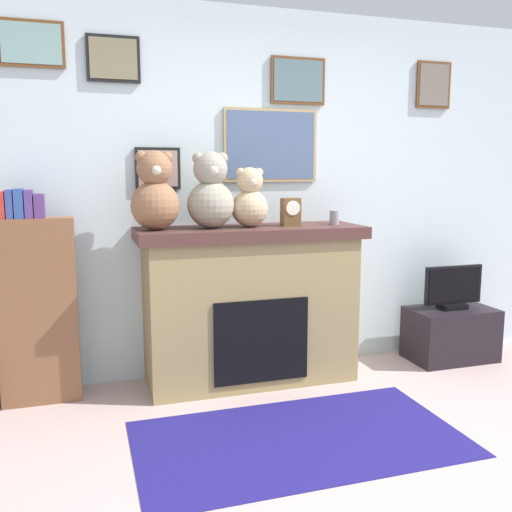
{
  "coord_description": "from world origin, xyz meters",
  "views": [
    {
      "loc": [
        -1.24,
        -1.92,
        1.47
      ],
      "look_at": [
        -0.1,
        1.69,
        0.89
      ],
      "focal_mm": 38.95,
      "sensor_mm": 36.0,
      "label": 1
    }
  ],
  "objects_px": {
    "candle_jar": "(334,217)",
    "fireplace": "(251,304)",
    "bookshelf": "(37,306)",
    "tv_stand": "(450,334)",
    "teddy_bear_brown": "(250,200)",
    "teddy_bear_grey": "(155,194)",
    "mantel_clock": "(291,212)",
    "television": "(453,289)",
    "teddy_bear_cream": "(211,194)"
  },
  "relations": [
    {
      "from": "bookshelf",
      "to": "mantel_clock",
      "type": "height_order",
      "value": "bookshelf"
    },
    {
      "from": "tv_stand",
      "to": "teddy_bear_cream",
      "type": "distance_m",
      "value": 2.21
    },
    {
      "from": "tv_stand",
      "to": "teddy_bear_cream",
      "type": "height_order",
      "value": "teddy_bear_cream"
    },
    {
      "from": "fireplace",
      "to": "candle_jar",
      "type": "xyz_separation_m",
      "value": [
        0.62,
        -0.02,
        0.59
      ]
    },
    {
      "from": "teddy_bear_cream",
      "to": "teddy_bear_brown",
      "type": "relative_size",
      "value": 1.25
    },
    {
      "from": "mantel_clock",
      "to": "teddy_bear_cream",
      "type": "relative_size",
      "value": 0.38
    },
    {
      "from": "mantel_clock",
      "to": "television",
      "type": "bearing_deg",
      "value": -1.31
    },
    {
      "from": "candle_jar",
      "to": "television",
      "type": "bearing_deg",
      "value": -1.82
    },
    {
      "from": "mantel_clock",
      "to": "teddy_bear_grey",
      "type": "distance_m",
      "value": 0.94
    },
    {
      "from": "tv_stand",
      "to": "mantel_clock",
      "type": "bearing_deg",
      "value": 178.75
    },
    {
      "from": "teddy_bear_cream",
      "to": "teddy_bear_brown",
      "type": "xyz_separation_m",
      "value": [
        0.27,
        0.0,
        -0.05
      ]
    },
    {
      "from": "television",
      "to": "bookshelf",
      "type": "bearing_deg",
      "value": 178.08
    },
    {
      "from": "bookshelf",
      "to": "teddy_bear_brown",
      "type": "bearing_deg",
      "value": -2.9
    },
    {
      "from": "bookshelf",
      "to": "candle_jar",
      "type": "distance_m",
      "value": 2.07
    },
    {
      "from": "candle_jar",
      "to": "teddy_bear_grey",
      "type": "relative_size",
      "value": 0.19
    },
    {
      "from": "teddy_bear_grey",
      "to": "teddy_bear_brown",
      "type": "relative_size",
      "value": 1.26
    },
    {
      "from": "candle_jar",
      "to": "bookshelf",
      "type": "bearing_deg",
      "value": 178.02
    },
    {
      "from": "television",
      "to": "teddy_bear_cream",
      "type": "bearing_deg",
      "value": 179.06
    },
    {
      "from": "fireplace",
      "to": "mantel_clock",
      "type": "relative_size",
      "value": 8.14
    },
    {
      "from": "television",
      "to": "teddy_bear_brown",
      "type": "distance_m",
      "value": 1.78
    },
    {
      "from": "fireplace",
      "to": "teddy_bear_grey",
      "type": "height_order",
      "value": "teddy_bear_grey"
    },
    {
      "from": "bookshelf",
      "to": "candle_jar",
      "type": "xyz_separation_m",
      "value": [
        2.01,
        -0.07,
        0.51
      ]
    },
    {
      "from": "bookshelf",
      "to": "television",
      "type": "relative_size",
      "value": 2.76
    },
    {
      "from": "teddy_bear_brown",
      "to": "teddy_bear_cream",
      "type": "bearing_deg",
      "value": -179.97
    },
    {
      "from": "fireplace",
      "to": "bookshelf",
      "type": "bearing_deg",
      "value": 177.87
    },
    {
      "from": "bookshelf",
      "to": "television",
      "type": "xyz_separation_m",
      "value": [
        3.02,
        -0.1,
        -0.06
      ]
    },
    {
      "from": "tv_stand",
      "to": "teddy_bear_brown",
      "type": "height_order",
      "value": "teddy_bear_brown"
    },
    {
      "from": "television",
      "to": "candle_jar",
      "type": "relative_size",
      "value": 5.04
    },
    {
      "from": "bookshelf",
      "to": "teddy_bear_grey",
      "type": "bearing_deg",
      "value": -5.35
    },
    {
      "from": "fireplace",
      "to": "tv_stand",
      "type": "height_order",
      "value": "fireplace"
    },
    {
      "from": "tv_stand",
      "to": "candle_jar",
      "type": "relative_size",
      "value": 6.72
    },
    {
      "from": "fireplace",
      "to": "teddy_bear_brown",
      "type": "relative_size",
      "value": 3.87
    },
    {
      "from": "bookshelf",
      "to": "teddy_bear_cream",
      "type": "height_order",
      "value": "teddy_bear_cream"
    },
    {
      "from": "tv_stand",
      "to": "candle_jar",
      "type": "height_order",
      "value": "candle_jar"
    },
    {
      "from": "bookshelf",
      "to": "teddy_bear_grey",
      "type": "xyz_separation_m",
      "value": [
        0.75,
        -0.07,
        0.69
      ]
    },
    {
      "from": "teddy_bear_brown",
      "to": "teddy_bear_grey",
      "type": "bearing_deg",
      "value": -179.99
    },
    {
      "from": "teddy_bear_cream",
      "to": "bookshelf",
      "type": "bearing_deg",
      "value": 176.39
    },
    {
      "from": "fireplace",
      "to": "teddy_bear_grey",
      "type": "xyz_separation_m",
      "value": [
        -0.64,
        -0.02,
        0.77
      ]
    },
    {
      "from": "bookshelf",
      "to": "teddy_bear_cream",
      "type": "relative_size",
      "value": 2.71
    },
    {
      "from": "candle_jar",
      "to": "fireplace",
      "type": "bearing_deg",
      "value": 178.36
    },
    {
      "from": "teddy_bear_grey",
      "to": "tv_stand",
      "type": "bearing_deg",
      "value": -0.76
    },
    {
      "from": "fireplace",
      "to": "tv_stand",
      "type": "xyz_separation_m",
      "value": [
        1.63,
        -0.05,
        -0.35
      ]
    },
    {
      "from": "bookshelf",
      "to": "teddy_bear_cream",
      "type": "xyz_separation_m",
      "value": [
        1.11,
        -0.07,
        0.69
      ]
    },
    {
      "from": "tv_stand",
      "to": "teddy_bear_grey",
      "type": "xyz_separation_m",
      "value": [
        -2.27,
        0.03,
        1.12
      ]
    },
    {
      "from": "mantel_clock",
      "to": "teddy_bear_grey",
      "type": "height_order",
      "value": "teddy_bear_grey"
    },
    {
      "from": "tv_stand",
      "to": "teddy_bear_brown",
      "type": "distance_m",
      "value": 1.96
    },
    {
      "from": "candle_jar",
      "to": "mantel_clock",
      "type": "xyz_separation_m",
      "value": [
        -0.33,
        -0.0,
        0.05
      ]
    },
    {
      "from": "mantel_clock",
      "to": "teddy_bear_grey",
      "type": "bearing_deg",
      "value": 179.96
    },
    {
      "from": "tv_stand",
      "to": "teddy_bear_brown",
      "type": "xyz_separation_m",
      "value": [
        -1.64,
        0.03,
        1.07
      ]
    },
    {
      "from": "teddy_bear_grey",
      "to": "television",
      "type": "bearing_deg",
      "value": -0.79
    }
  ]
}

